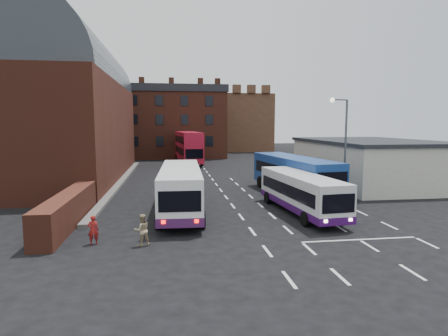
{
  "coord_description": "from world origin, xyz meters",
  "views": [
    {
      "loc": [
        -4.3,
        -20.08,
        5.77
      ],
      "look_at": [
        0.0,
        10.0,
        2.2
      ],
      "focal_mm": 30.0,
      "sensor_mm": 36.0,
      "label": 1
    }
  ],
  "objects": [
    {
      "name": "ground",
      "position": [
        0.0,
        0.0,
        0.0
      ],
      "size": [
        180.0,
        180.0,
        0.0
      ],
      "primitive_type": "plane",
      "color": "black"
    },
    {
      "name": "railway_station",
      "position": [
        -15.5,
        21.0,
        7.64
      ],
      "size": [
        12.0,
        28.0,
        16.0
      ],
      "color": "#602B1E",
      "rests_on": "ground"
    },
    {
      "name": "forecourt_wall",
      "position": [
        -10.2,
        2.0,
        0.9
      ],
      "size": [
        1.2,
        10.0,
        1.8
      ],
      "primitive_type": "cube",
      "color": "#602B1E",
      "rests_on": "ground"
    },
    {
      "name": "cream_building",
      "position": [
        15.0,
        14.0,
        2.16
      ],
      "size": [
        10.4,
        16.4,
        4.25
      ],
      "color": "beige",
      "rests_on": "ground"
    },
    {
      "name": "brick_terrace",
      "position": [
        -6.0,
        46.0,
        5.5
      ],
      "size": [
        22.0,
        10.0,
        11.0
      ],
      "primitive_type": "cube",
      "color": "brown",
      "rests_on": "ground"
    },
    {
      "name": "castle_keep",
      "position": [
        6.0,
        66.0,
        6.0
      ],
      "size": [
        22.0,
        22.0,
        12.0
      ],
      "primitive_type": "cube",
      "color": "brown",
      "rests_on": "ground"
    },
    {
      "name": "bus_white_outbound",
      "position": [
        -3.7,
        4.08,
        1.75
      ],
      "size": [
        3.03,
        10.94,
        2.96
      ],
      "rotation": [
        0.0,
        0.0,
        -0.03
      ],
      "color": "white",
      "rests_on": "ground"
    },
    {
      "name": "bus_white_inbound",
      "position": [
        3.99,
        2.83,
        1.51
      ],
      "size": [
        2.98,
        9.52,
        2.56
      ],
      "rotation": [
        0.0,
        0.0,
        3.23
      ],
      "color": "silver",
      "rests_on": "ground"
    },
    {
      "name": "bus_blue",
      "position": [
        5.6,
        9.03,
        1.84
      ],
      "size": [
        4.12,
        11.66,
        3.11
      ],
      "rotation": [
        0.0,
        0.0,
        3.28
      ],
      "color": "navy",
      "rests_on": "ground"
    },
    {
      "name": "bus_red_double",
      "position": [
        -1.75,
        34.39,
        2.48
      ],
      "size": [
        3.69,
        11.83,
        4.66
      ],
      "rotation": [
        0.0,
        0.0,
        3.23
      ],
      "color": "#B8132C",
      "rests_on": "ground"
    },
    {
      "name": "street_lamp",
      "position": [
        8.34,
        6.13,
        4.62
      ],
      "size": [
        1.53,
        0.54,
        7.66
      ],
      "rotation": [
        0.0,
        0.0,
        0.23
      ],
      "color": "#44474D",
      "rests_on": "ground"
    },
    {
      "name": "pedestrian_red",
      "position": [
        -8.06,
        -1.85,
        0.71
      ],
      "size": [
        0.58,
        0.44,
        1.42
      ],
      "primitive_type": "imported",
      "rotation": [
        0.0,
        0.0,
        3.34
      ],
      "color": "maroon",
      "rests_on": "ground"
    },
    {
      "name": "pedestrian_beige",
      "position": [
        -5.72,
        -2.39,
        0.77
      ],
      "size": [
        0.9,
        0.8,
        1.54
      ],
      "primitive_type": "imported",
      "rotation": [
        0.0,
        0.0,
        3.48
      ],
      "color": "tan",
      "rests_on": "ground"
    }
  ]
}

